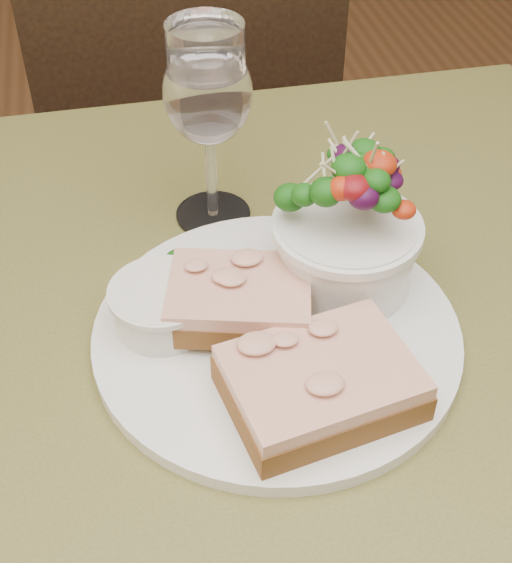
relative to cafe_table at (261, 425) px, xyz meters
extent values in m
cube|color=#4F4B21|center=(0.00, 0.00, 0.08)|extent=(0.80, 0.80, 0.04)
cylinder|color=black|center=(0.34, 0.34, -0.29)|extent=(0.05, 0.05, 0.71)
cube|color=black|center=(0.02, 0.74, -0.20)|extent=(0.43, 0.43, 0.04)
cube|color=black|center=(0.02, 0.55, 0.03)|extent=(0.42, 0.06, 0.45)
cube|color=black|center=(0.02, 0.74, -0.42)|extent=(0.37, 0.37, 0.45)
cylinder|color=white|center=(0.01, 0.00, 0.11)|extent=(0.29, 0.29, 0.01)
cube|color=#442C12|center=(0.03, -0.07, 0.12)|extent=(0.15, 0.12, 0.02)
cube|color=#FCEFBF|center=(0.03, -0.07, 0.14)|extent=(0.14, 0.12, 0.01)
cube|color=#442C12|center=(-0.01, 0.02, 0.13)|extent=(0.13, 0.11, 0.02)
cube|color=#FCEFBF|center=(-0.01, 0.02, 0.15)|extent=(0.13, 0.11, 0.01)
cylinder|color=silver|center=(-0.07, 0.03, 0.13)|extent=(0.08, 0.08, 0.04)
cylinder|color=olive|center=(-0.07, 0.03, 0.15)|extent=(0.07, 0.07, 0.01)
cylinder|color=white|center=(0.08, 0.05, 0.14)|extent=(0.11, 0.11, 0.06)
ellipsoid|color=#0C370A|center=(0.08, 0.05, 0.20)|extent=(0.10, 0.10, 0.06)
ellipsoid|color=#0C370A|center=(-0.06, 0.09, 0.12)|extent=(0.04, 0.04, 0.01)
sphere|color=maroon|center=(-0.08, 0.08, 0.12)|extent=(0.02, 0.02, 0.02)
cylinder|color=white|center=(-0.01, 0.17, 0.10)|extent=(0.07, 0.07, 0.00)
cylinder|color=white|center=(-0.01, 0.17, 0.15)|extent=(0.01, 0.01, 0.09)
ellipsoid|color=white|center=(-0.01, 0.17, 0.23)|extent=(0.08, 0.08, 0.09)
camera|label=1|loc=(-0.09, -0.41, 0.55)|focal=50.00mm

